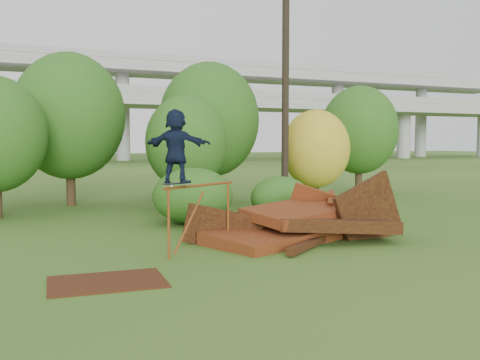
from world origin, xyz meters
name	(u,v)px	position (x,y,z in m)	size (l,w,h in m)	color
ground	(308,256)	(0.00, 0.00, 0.00)	(240.00, 240.00, 0.00)	#2D5116
scrap_pile	(302,225)	(0.82, 1.72, 0.40)	(6.02, 3.51, 2.28)	#3D130A
grind_rail	(200,203)	(-2.04, 1.46, 1.14)	(2.14, 1.34, 1.58)	brown
skateboard	(176,184)	(-2.75, 1.03, 1.64)	(0.71, 0.53, 0.07)	black
skater	(176,146)	(-2.75, 1.03, 2.46)	(1.50, 0.48, 1.62)	black
flat_plate	(107,282)	(-4.54, -0.54, 0.01)	(2.06, 1.47, 0.03)	#3D1C0D
tree_1	(69,116)	(-3.81, 12.21, 3.59)	(4.41, 4.41, 6.14)	black
tree_2	(186,142)	(0.02, 8.89, 2.55)	(3.06, 3.06, 4.32)	black
tree_3	(209,120)	(1.95, 11.63, 3.51)	(4.33, 4.33, 6.01)	black
tree_4	(316,149)	(5.66, 8.90, 2.28)	(2.84, 2.84, 3.92)	black
tree_5	(359,130)	(10.01, 11.88, 3.16)	(3.82, 3.82, 5.37)	black
shrub_left	(193,196)	(-0.85, 5.55, 0.88)	(2.54, 2.34, 1.76)	#194813
shrub_right	(281,198)	(2.08, 5.25, 0.71)	(2.02, 1.85, 1.43)	#194813
utility_pole	(285,80)	(3.96, 8.45, 4.98)	(1.40, 0.28, 9.82)	black
freeway_overpass	(57,82)	(0.00, 62.92, 10.32)	(160.00, 15.00, 13.70)	gray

